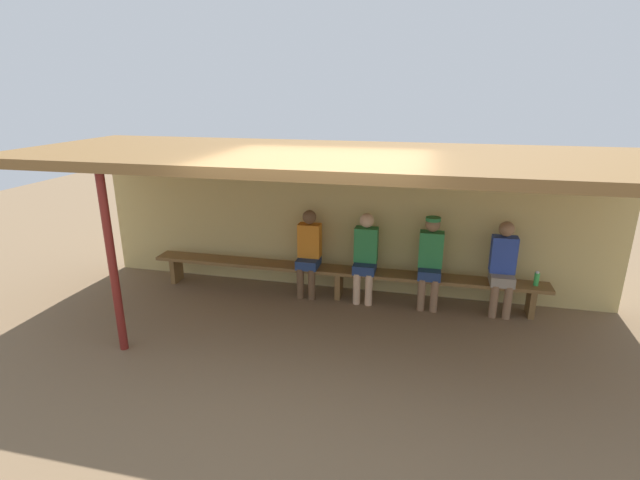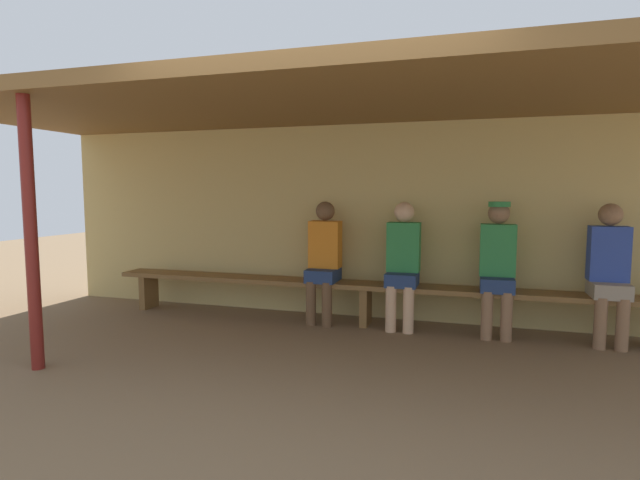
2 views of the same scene
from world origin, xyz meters
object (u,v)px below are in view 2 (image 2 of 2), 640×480
at_px(bench, 366,290).
at_px(player_shirtless_tan, 498,262).
at_px(player_leftmost, 403,260).
at_px(support_post, 31,235).
at_px(player_in_red, 609,268).
at_px(player_in_blue, 324,257).

relative_size(bench, player_shirtless_tan, 4.46).
distance_m(bench, player_leftmost, 0.52).
bearing_deg(support_post, player_shirtless_tan, 30.13).
height_order(support_post, player_shirtless_tan, support_post).
relative_size(player_in_red, player_in_blue, 1.00).
bearing_deg(player_in_red, bench, -179.92).
distance_m(support_post, player_in_red, 5.08).
relative_size(bench, player_leftmost, 4.49).
height_order(player_shirtless_tan, player_leftmost, player_shirtless_tan).
xyz_separation_m(support_post, player_in_blue, (1.82, 2.10, -0.37)).
bearing_deg(player_in_blue, support_post, -130.83).
relative_size(support_post, player_in_blue, 1.65).
height_order(bench, player_in_blue, player_in_blue).
xyz_separation_m(player_leftmost, player_in_blue, (-0.87, 0.00, 0.00)).
bearing_deg(player_in_blue, player_shirtless_tan, 0.02).
distance_m(bench, player_in_red, 2.35).
xyz_separation_m(player_leftmost, player_in_red, (1.93, 0.00, 0.00)).
xyz_separation_m(support_post, player_in_red, (4.61, 2.10, -0.37)).
height_order(player_in_red, player_in_blue, same).
height_order(support_post, player_leftmost, support_post).
relative_size(player_shirtless_tan, player_in_blue, 1.01).
distance_m(player_leftmost, player_in_blue, 0.87).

